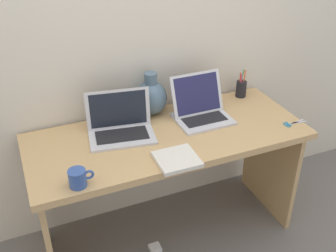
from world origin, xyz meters
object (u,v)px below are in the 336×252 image
laptop_left (120,124)px  power_brick (155,248)px  scissors (291,124)px  notebook_stack (177,159)px  green_vase (151,97)px  laptop_right (200,107)px  pen_cup (241,88)px  coffee_mug (78,178)px

laptop_left → power_brick: (0.11, -0.21, -0.80)m
power_brick → scissors: bearing=-5.1°
notebook_stack → green_vase: bearing=83.4°
laptop_right → notebook_stack: (-0.31, -0.36, -0.05)m
pen_cup → coffee_mug: bearing=-156.9°
laptop_right → coffee_mug: bearing=-156.0°
scissors → power_brick: 1.12m
green_vase → laptop_left: bearing=-148.0°
power_brick → laptop_right: bearing=28.7°
green_vase → notebook_stack: 0.53m
coffee_mug → green_vase: bearing=42.9°
green_vase → coffee_mug: (-0.55, -0.51, -0.07)m
coffee_mug → power_brick: bearing=19.5°
laptop_left → notebook_stack: size_ratio=1.86×
coffee_mug → laptop_left: bearing=49.3°
scissors → notebook_stack: bearing=-174.3°
laptop_left → green_vase: 0.29m
laptop_right → pen_cup: 0.39m
notebook_stack → scissors: (0.76, 0.08, -0.01)m
notebook_stack → laptop_right: bearing=49.3°
notebook_stack → scissors: bearing=5.7°
laptop_right → notebook_stack: bearing=-130.7°
laptop_left → scissors: bearing=-17.1°
laptop_right → power_brick: (-0.38, -0.21, -0.81)m
laptop_left → power_brick: 0.84m
laptop_right → power_brick: bearing=-151.3°
laptop_right → pen_cup: size_ratio=1.70×
laptop_left → scissors: size_ratio=2.63×
laptop_right → green_vase: 0.30m
green_vase → coffee_mug: bearing=-137.1°
pen_cup → power_brick: size_ratio=2.66×
coffee_mug → pen_cup: bearing=23.1°
notebook_stack → scissors: notebook_stack is taller
notebook_stack → pen_cup: size_ratio=1.11×
notebook_stack → power_brick: size_ratio=2.96×
laptop_right → power_brick: size_ratio=4.53×
green_vase → power_brick: 0.93m
laptop_right → notebook_stack: size_ratio=1.53×
laptop_right → coffee_mug: (-0.80, -0.36, -0.02)m
coffee_mug → power_brick: coffee_mug is taller
scissors → power_brick: scissors is taller
laptop_left → notebook_stack: laptop_left is taller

